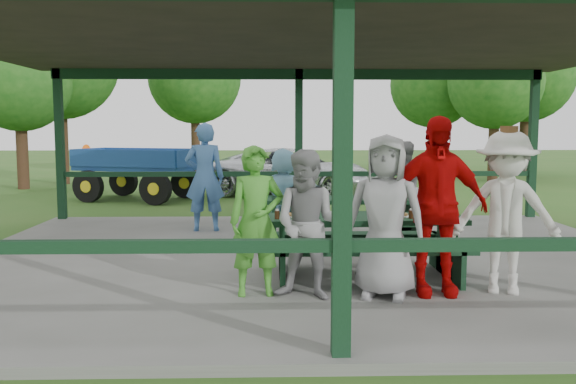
{
  "coord_description": "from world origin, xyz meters",
  "views": [
    {
      "loc": [
        -0.56,
        -8.56,
        1.93
      ],
      "look_at": [
        -0.33,
        -0.3,
        1.06
      ],
      "focal_mm": 38.0,
      "sensor_mm": 36.0,
      "label": 1
    }
  ],
  "objects_px": {
    "pickup_truck": "(293,172)",
    "farm_trailer": "(138,173)",
    "picnic_table_near": "(365,239)",
    "spectator_grey": "(402,189)",
    "picnic_table_far": "(341,216)",
    "spectator_blue": "(205,177)",
    "contestant_grey_mid": "(385,216)",
    "contestant_red": "(435,206)",
    "spectator_lblue": "(284,193)",
    "contestant_white_fedora": "(506,213)",
    "contestant_green": "(256,221)",
    "contestant_grey_left": "(309,225)"
  },
  "relations": [
    {
      "from": "contestant_grey_mid",
      "to": "pickup_truck",
      "type": "height_order",
      "value": "contestant_grey_mid"
    },
    {
      "from": "picnic_table_near",
      "to": "spectator_blue",
      "type": "height_order",
      "value": "spectator_blue"
    },
    {
      "from": "contestant_red",
      "to": "contestant_grey_left",
      "type": "bearing_deg",
      "value": -173.5
    },
    {
      "from": "pickup_truck",
      "to": "farm_trailer",
      "type": "bearing_deg",
      "value": 120.76
    },
    {
      "from": "contestant_grey_mid",
      "to": "farm_trailer",
      "type": "bearing_deg",
      "value": 132.84
    },
    {
      "from": "picnic_table_near",
      "to": "spectator_lblue",
      "type": "distance_m",
      "value": 2.88
    },
    {
      "from": "spectator_blue",
      "to": "farm_trailer",
      "type": "bearing_deg",
      "value": -71.3
    },
    {
      "from": "contestant_grey_left",
      "to": "contestant_white_fedora",
      "type": "distance_m",
      "value": 2.19
    },
    {
      "from": "contestant_red",
      "to": "spectator_lblue",
      "type": "height_order",
      "value": "contestant_red"
    },
    {
      "from": "contestant_green",
      "to": "spectator_grey",
      "type": "xyz_separation_m",
      "value": [
        2.38,
        3.65,
        -0.02
      ]
    },
    {
      "from": "spectator_lblue",
      "to": "picnic_table_near",
      "type": "bearing_deg",
      "value": 125.0
    },
    {
      "from": "spectator_lblue",
      "to": "contestant_grey_left",
      "type": "bearing_deg",
      "value": 108.86
    },
    {
      "from": "contestant_white_fedora",
      "to": "spectator_blue",
      "type": "relative_size",
      "value": 0.96
    },
    {
      "from": "contestant_grey_mid",
      "to": "contestant_green",
      "type": "bearing_deg",
      "value": -167.81
    },
    {
      "from": "picnic_table_far",
      "to": "spectator_blue",
      "type": "bearing_deg",
      "value": 147.23
    },
    {
      "from": "picnic_table_far",
      "to": "pickup_truck",
      "type": "distance_m",
      "value": 8.04
    },
    {
      "from": "picnic_table_far",
      "to": "pickup_truck",
      "type": "bearing_deg",
      "value": 93.42
    },
    {
      "from": "contestant_grey_left",
      "to": "contestant_white_fedora",
      "type": "height_order",
      "value": "contestant_white_fedora"
    },
    {
      "from": "farm_trailer",
      "to": "pickup_truck",
      "type": "bearing_deg",
      "value": 32.66
    },
    {
      "from": "spectator_grey",
      "to": "picnic_table_near",
      "type": "bearing_deg",
      "value": 56.96
    },
    {
      "from": "contestant_white_fedora",
      "to": "pickup_truck",
      "type": "distance_m",
      "value": 10.99
    },
    {
      "from": "picnic_table_near",
      "to": "farm_trailer",
      "type": "bearing_deg",
      "value": 117.6
    },
    {
      "from": "contestant_white_fedora",
      "to": "contestant_grey_left",
      "type": "bearing_deg",
      "value": -156.66
    },
    {
      "from": "contestant_grey_left",
      "to": "contestant_white_fedora",
      "type": "bearing_deg",
      "value": 21.54
    },
    {
      "from": "contestant_grey_mid",
      "to": "farm_trailer",
      "type": "xyz_separation_m",
      "value": [
        -4.79,
        9.93,
        -0.25
      ]
    },
    {
      "from": "picnic_table_near",
      "to": "contestant_grey_mid",
      "type": "relative_size",
      "value": 1.36
    },
    {
      "from": "spectator_lblue",
      "to": "farm_trailer",
      "type": "distance_m",
      "value": 7.36
    },
    {
      "from": "contestant_grey_mid",
      "to": "spectator_grey",
      "type": "height_order",
      "value": "contestant_grey_mid"
    },
    {
      "from": "picnic_table_far",
      "to": "farm_trailer",
      "type": "bearing_deg",
      "value": 123.57
    },
    {
      "from": "contestant_green",
      "to": "farm_trailer",
      "type": "bearing_deg",
      "value": 102.57
    },
    {
      "from": "spectator_blue",
      "to": "spectator_grey",
      "type": "bearing_deg",
      "value": 165.33
    },
    {
      "from": "contestant_white_fedora",
      "to": "spectator_grey",
      "type": "relative_size",
      "value": 1.15
    },
    {
      "from": "picnic_table_far",
      "to": "pickup_truck",
      "type": "xyz_separation_m",
      "value": [
        -0.48,
        8.03,
        0.11
      ]
    },
    {
      "from": "picnic_table_near",
      "to": "spectator_grey",
      "type": "xyz_separation_m",
      "value": [
        1.07,
        2.86,
        0.34
      ]
    },
    {
      "from": "farm_trailer",
      "to": "picnic_table_far",
      "type": "bearing_deg",
      "value": -37.3
    },
    {
      "from": "picnic_table_far",
      "to": "spectator_lblue",
      "type": "xyz_separation_m",
      "value": [
        -0.88,
        0.7,
        0.28
      ]
    },
    {
      "from": "picnic_table_far",
      "to": "spectator_grey",
      "type": "height_order",
      "value": "spectator_grey"
    },
    {
      "from": "contestant_green",
      "to": "contestant_grey_mid",
      "type": "height_order",
      "value": "contestant_grey_mid"
    },
    {
      "from": "picnic_table_near",
      "to": "spectator_blue",
      "type": "relative_size",
      "value": 1.25
    },
    {
      "from": "contestant_white_fedora",
      "to": "farm_trailer",
      "type": "distance_m",
      "value": 11.58
    },
    {
      "from": "pickup_truck",
      "to": "contestant_grey_left",
      "type": "bearing_deg",
      "value": -163.86
    },
    {
      "from": "picnic_table_near",
      "to": "spectator_blue",
      "type": "xyz_separation_m",
      "value": [
        -2.33,
        3.46,
        0.49
      ]
    },
    {
      "from": "contestant_green",
      "to": "contestant_red",
      "type": "height_order",
      "value": "contestant_red"
    },
    {
      "from": "contestant_red",
      "to": "picnic_table_far",
      "type": "bearing_deg",
      "value": 104.42
    },
    {
      "from": "contestant_grey_mid",
      "to": "picnic_table_near",
      "type": "bearing_deg",
      "value": 111.89
    },
    {
      "from": "contestant_white_fedora",
      "to": "contestant_red",
      "type": "bearing_deg",
      "value": -159.64
    },
    {
      "from": "contestant_grey_mid",
      "to": "spectator_lblue",
      "type": "height_order",
      "value": "contestant_grey_mid"
    },
    {
      "from": "pickup_truck",
      "to": "farm_trailer",
      "type": "relative_size",
      "value": 1.15
    },
    {
      "from": "spectator_blue",
      "to": "pickup_truck",
      "type": "xyz_separation_m",
      "value": [
        1.8,
        6.56,
        -0.38
      ]
    },
    {
      "from": "contestant_red",
      "to": "spectator_grey",
      "type": "distance_m",
      "value": 3.69
    }
  ]
}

